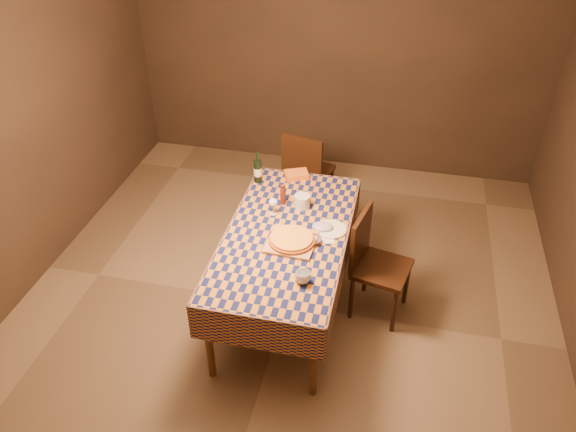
{
  "coord_description": "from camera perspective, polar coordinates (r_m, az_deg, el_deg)",
  "views": [
    {
      "loc": [
        0.77,
        -3.37,
        3.4
      ],
      "look_at": [
        0.0,
        0.05,
        0.9
      ],
      "focal_mm": 35.0,
      "sensor_mm": 36.0,
      "label": 1
    }
  ],
  "objects": [
    {
      "name": "cutting_board",
      "position": [
        4.24,
        0.37,
        -2.65
      ],
      "size": [
        0.38,
        0.38,
        0.02
      ],
      "primitive_type": "cube",
      "rotation": [
        0.0,
        0.0,
        -0.05
      ],
      "color": "tan",
      "rests_on": "dining_table"
    },
    {
      "name": "bowl",
      "position": [
        4.24,
        2.57,
        -2.48
      ],
      "size": [
        0.16,
        0.16,
        0.04
      ],
      "primitive_type": "imported",
      "rotation": [
        0.0,
        0.0,
        0.31
      ],
      "color": "#684D57",
      "rests_on": "dining_table"
    },
    {
      "name": "chair_far",
      "position": [
        5.63,
        1.87,
        4.77
      ],
      "size": [
        0.5,
        0.51,
        0.93
      ],
      "color": "black",
      "rests_on": "ground"
    },
    {
      "name": "wine_bottle",
      "position": [
        4.91,
        -3.09,
        4.59
      ],
      "size": [
        0.09,
        0.09,
        0.29
      ],
      "color": "black",
      "rests_on": "dining_table"
    },
    {
      "name": "wine_glass",
      "position": [
        4.5,
        -1.52,
        1.32
      ],
      "size": [
        0.07,
        0.07,
        0.14
      ],
      "color": "silver",
      "rests_on": "dining_table"
    },
    {
      "name": "flour_bag",
      "position": [
        4.38,
        3.55,
        -1.08
      ],
      "size": [
        0.17,
        0.13,
        0.05
      ],
      "primitive_type": "ellipsoid",
      "rotation": [
        0.0,
        0.0,
        -0.04
      ],
      "color": "#9A9FC5",
      "rests_on": "dining_table"
    },
    {
      "name": "deli_tub",
      "position": [
        4.61,
        1.45,
        1.5
      ],
      "size": [
        0.16,
        0.16,
        0.11
      ],
      "primitive_type": "cylinder",
      "rotation": [
        0.0,
        0.0,
        -0.26
      ],
      "color": "silver",
      "rests_on": "dining_table"
    },
    {
      "name": "tumbler",
      "position": [
        3.89,
        1.52,
        -6.23
      ],
      "size": [
        0.13,
        0.13,
        0.09
      ],
      "primitive_type": "imported",
      "rotation": [
        0.0,
        0.0,
        0.28
      ],
      "color": "silver",
      "rests_on": "dining_table"
    },
    {
      "name": "chair_right",
      "position": [
        4.53,
        8.61,
        -4.35
      ],
      "size": [
        0.51,
        0.5,
        0.93
      ],
      "color": "black",
      "rests_on": "ground"
    },
    {
      "name": "dining_table",
      "position": [
        4.39,
        -0.14,
        -2.56
      ],
      "size": [
        0.94,
        1.84,
        0.77
      ],
      "color": "brown",
      "rests_on": "ground"
    },
    {
      "name": "takeout_container",
      "position": [
        5.01,
        0.87,
        4.23
      ],
      "size": [
        0.24,
        0.21,
        0.05
      ],
      "primitive_type": "cube",
      "rotation": [
        0.0,
        0.0,
        0.41
      ],
      "color": "#D1631B",
      "rests_on": "dining_table"
    },
    {
      "name": "room",
      "position": [
        4.02,
        -0.16,
        4.82
      ],
      "size": [
        5.0,
        5.1,
        2.7
      ],
      "color": "brown",
      "rests_on": "ground"
    },
    {
      "name": "flour_patch",
      "position": [
        4.31,
        3.08,
        -2.12
      ],
      "size": [
        0.28,
        0.24,
        0.0
      ],
      "primitive_type": "cube",
      "rotation": [
        0.0,
        0.0,
        0.31
      ],
      "color": "silver",
      "rests_on": "dining_table"
    },
    {
      "name": "white_plate",
      "position": [
        4.38,
        4.35,
        -1.35
      ],
      "size": [
        0.29,
        0.29,
        0.01
      ],
      "primitive_type": "cylinder",
      "rotation": [
        0.0,
        0.0,
        -0.19
      ],
      "color": "silver",
      "rests_on": "dining_table"
    },
    {
      "name": "pizza",
      "position": [
        4.22,
        0.37,
        -2.35
      ],
      "size": [
        0.4,
        0.4,
        0.04
      ],
      "color": "#964919",
      "rests_on": "cutting_board"
    },
    {
      "name": "pepper_mill",
      "position": [
        4.62,
        -0.53,
        2.19
      ],
      "size": [
        0.06,
        0.06,
        0.19
      ],
      "color": "#4D1612",
      "rests_on": "dining_table"
    }
  ]
}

